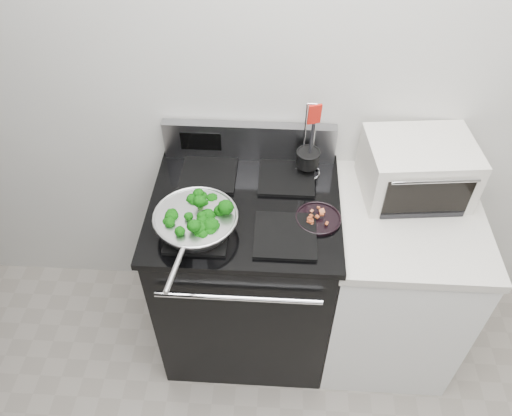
# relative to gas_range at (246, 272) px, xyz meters

# --- Properties ---
(back_wall) EXTENTS (4.00, 0.02, 2.70)m
(back_wall) POSITION_rel_gas_range_xyz_m (0.30, 0.34, 0.86)
(back_wall) COLOR silver
(back_wall) RESTS_ON ground
(gas_range) EXTENTS (0.79, 0.69, 1.13)m
(gas_range) POSITION_rel_gas_range_xyz_m (0.00, 0.00, 0.00)
(gas_range) COLOR black
(gas_range) RESTS_ON floor
(counter) EXTENTS (0.62, 0.68, 0.92)m
(counter) POSITION_rel_gas_range_xyz_m (0.68, -0.00, -0.03)
(counter) COLOR white
(counter) RESTS_ON floor
(skillet) EXTENTS (0.33, 0.52, 0.07)m
(skillet) POSITION_rel_gas_range_xyz_m (-0.18, -0.16, 0.51)
(skillet) COLOR silver
(skillet) RESTS_ON gas_range
(broccoli_pile) EXTENTS (0.26, 0.26, 0.09)m
(broccoli_pile) POSITION_rel_gas_range_xyz_m (-0.18, -0.16, 0.53)
(broccoli_pile) COLOR black
(broccoli_pile) RESTS_ON skillet
(bacon_plate) EXTENTS (0.18, 0.18, 0.04)m
(bacon_plate) POSITION_rel_gas_range_xyz_m (0.30, -0.07, 0.48)
(bacon_plate) COLOR black
(bacon_plate) RESTS_ON gas_range
(utensil_holder) EXTENTS (0.12, 0.12, 0.36)m
(utensil_holder) POSITION_rel_gas_range_xyz_m (0.26, 0.20, 0.53)
(utensil_holder) COLOR silver
(utensil_holder) RESTS_ON gas_range
(toaster_oven) EXTENTS (0.46, 0.37, 0.25)m
(toaster_oven) POSITION_rel_gas_range_xyz_m (0.71, 0.15, 0.56)
(toaster_oven) COLOR beige
(toaster_oven) RESTS_ON counter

